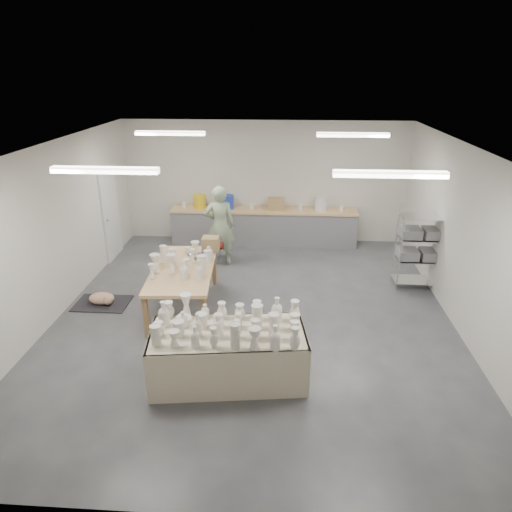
# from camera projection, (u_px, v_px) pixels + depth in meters

# --- Properties ---
(room) EXTENTS (8.00, 8.02, 3.00)m
(room) POSITION_uv_depth(u_px,v_px,m) (247.00, 205.00, 7.54)
(room) COLOR #424449
(room) RESTS_ON ground
(back_counter) EXTENTS (4.60, 0.60, 1.24)m
(back_counter) POSITION_uv_depth(u_px,v_px,m) (263.00, 225.00, 11.45)
(back_counter) COLOR tan
(back_counter) RESTS_ON ground
(wire_shelf) EXTENTS (0.88, 0.48, 1.80)m
(wire_shelf) POSITION_uv_depth(u_px,v_px,m) (420.00, 245.00, 8.99)
(wire_shelf) COLOR silver
(wire_shelf) RESTS_ON ground
(drying_table) EXTENTS (2.28, 1.29, 1.14)m
(drying_table) POSITION_uv_depth(u_px,v_px,m) (228.00, 352.00, 6.45)
(drying_table) COLOR olive
(drying_table) RESTS_ON ground
(work_table) EXTENTS (1.23, 2.24, 1.17)m
(work_table) POSITION_uv_depth(u_px,v_px,m) (186.00, 265.00, 8.27)
(work_table) COLOR tan
(work_table) RESTS_ON ground
(rug) EXTENTS (1.00, 0.70, 0.02)m
(rug) POSITION_uv_depth(u_px,v_px,m) (102.00, 303.00, 8.65)
(rug) COLOR black
(rug) RESTS_ON ground
(cat) EXTENTS (0.49, 0.36, 0.21)m
(cat) POSITION_uv_depth(u_px,v_px,m) (102.00, 298.00, 8.59)
(cat) COLOR white
(cat) RESTS_ON rug
(potter) EXTENTS (0.70, 0.50, 1.81)m
(potter) POSITION_uv_depth(u_px,v_px,m) (220.00, 226.00, 10.09)
(potter) COLOR #94AD86
(potter) RESTS_ON ground
(red_stool) EXTENTS (0.37, 0.37, 0.35)m
(red_stool) POSITION_uv_depth(u_px,v_px,m) (222.00, 246.00, 10.57)
(red_stool) COLOR #A71C17
(red_stool) RESTS_ON ground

